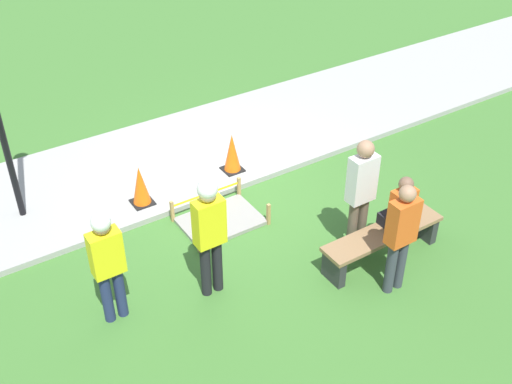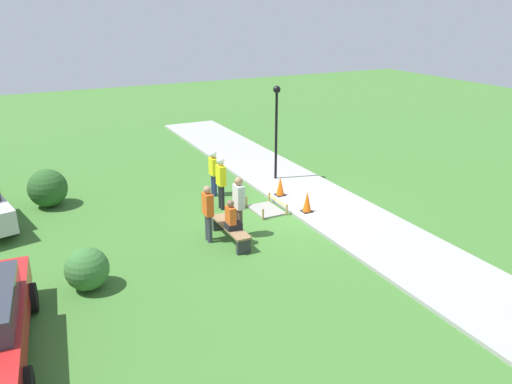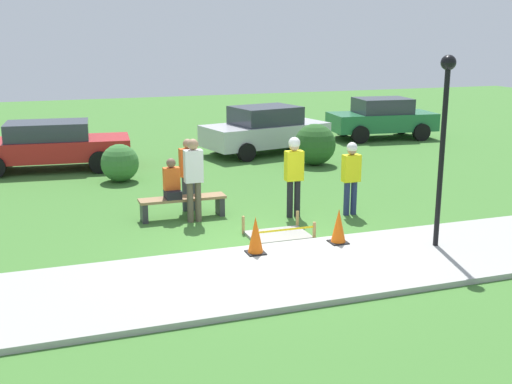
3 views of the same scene
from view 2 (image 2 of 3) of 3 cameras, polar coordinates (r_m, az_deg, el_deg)
The scene contains 14 objects.
ground_plane at distance 16.60m, azimuth 3.83°, elevation -2.44°, with size 60.00×60.00×0.00m, color #3D702D.
sidewalk at distance 17.31m, azimuth 7.95°, elevation -1.43°, with size 28.00×2.88×0.10m.
wet_concrete_patch at distance 16.74m, azimuth 1.17°, elevation -2.04°, with size 1.27×0.93×0.38m.
traffic_cone_near_patch at distance 16.40m, azimuth 5.87°, elevation -1.11°, with size 0.34×0.34×0.71m.
traffic_cone_far_patch at distance 17.76m, azimuth 2.79°, elevation 0.67°, with size 0.34×0.34×0.68m.
park_bench at distance 14.56m, azimuth -2.94°, elevation -4.35°, with size 1.95×0.44×0.49m.
person_seated_on_bench at distance 14.16m, azimuth -2.80°, elevation -2.94°, with size 0.36×0.44×0.89m.
worker_supervisor at distance 16.59m, azimuth -4.03°, elevation 1.63°, with size 0.40×0.26×1.84m.
worker_assistant at distance 17.86m, azimuth -4.88°, elevation 2.62°, with size 0.40×0.24×1.69m.
bystander_in_orange_shirt at distance 14.35m, azimuth -5.51°, elevation -2.10°, with size 0.40×0.22×1.71m.
bystander_in_gray_shirt at distance 14.56m, azimuth -1.98°, elevation -1.25°, with size 0.40×0.24×1.86m.
lamppost_near at distance 18.98m, azimuth 2.34°, elevation 8.42°, with size 0.28×0.28×3.60m.
shrub_rounded_near at distance 18.35m, azimuth -22.71°, elevation 0.41°, with size 1.31×1.31×1.31m.
shrub_rounded_mid at distance 12.80m, azimuth -18.75°, elevation -8.32°, with size 1.06×1.06×1.06m.
Camera 2 is at (-13.13, 7.83, 6.48)m, focal length 35.00 mm.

